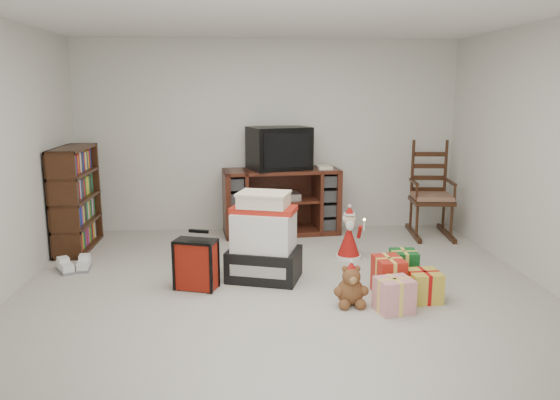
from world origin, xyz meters
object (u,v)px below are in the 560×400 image
(tv_stand, at_px, (281,202))
(crt_television, at_px, (279,148))
(santa_figurine, at_px, (349,238))
(bookshelf, at_px, (76,200))
(rocking_chair, at_px, (430,202))
(gift_pile, at_px, (264,242))
(red_suitcase, at_px, (196,264))
(teddy_bear, at_px, (351,288))
(mrs_claus_figurine, at_px, (251,249))
(gift_cluster, at_px, (403,282))
(sneaker_pair, at_px, (75,266))

(tv_stand, relative_size, crt_television, 1.78)
(santa_figurine, relative_size, crt_television, 0.69)
(tv_stand, distance_m, bookshelf, 2.51)
(rocking_chair, bearing_deg, gift_pile, -138.82)
(gift_pile, height_order, santa_figurine, gift_pile)
(bookshelf, distance_m, red_suitcase, 2.13)
(tv_stand, relative_size, teddy_bear, 4.33)
(santa_figurine, bearing_deg, bookshelf, 168.69)
(tv_stand, relative_size, santa_figurine, 2.57)
(mrs_claus_figurine, xyz_separation_m, gift_cluster, (1.36, -0.80, -0.10))
(gift_pile, height_order, red_suitcase, gift_pile)
(tv_stand, distance_m, red_suitcase, 2.20)
(tv_stand, relative_size, red_suitcase, 2.72)
(red_suitcase, xyz_separation_m, sneaker_pair, (-1.31, 0.63, -0.19))
(mrs_claus_figurine, bearing_deg, bookshelf, 153.45)
(tv_stand, relative_size, gift_pile, 1.79)
(tv_stand, xyz_separation_m, crt_television, (-0.03, 0.02, 0.69))
(tv_stand, distance_m, mrs_claus_figurine, 1.58)
(red_suitcase, xyz_separation_m, teddy_bear, (1.37, -0.49, -0.09))
(santa_figurine, bearing_deg, teddy_bear, -100.65)
(santa_figurine, xyz_separation_m, sneaker_pair, (-2.94, -0.22, -0.18))
(bookshelf, bearing_deg, gift_pile, -29.87)
(rocking_chair, height_order, gift_cluster, rocking_chair)
(tv_stand, relative_size, rocking_chair, 1.21)
(bookshelf, bearing_deg, mrs_claus_figurine, -26.55)
(red_suitcase, height_order, santa_figurine, santa_figurine)
(red_suitcase, bearing_deg, mrs_claus_figurine, 59.27)
(red_suitcase, bearing_deg, santa_figurine, 45.42)
(tv_stand, height_order, sneaker_pair, tv_stand)
(red_suitcase, bearing_deg, gift_pile, 37.86)
(teddy_bear, bearing_deg, gift_cluster, 16.55)
(rocking_chair, height_order, santa_figurine, rocking_chair)
(bookshelf, bearing_deg, red_suitcase, -44.45)
(santa_figurine, bearing_deg, tv_stand, 120.71)
(red_suitcase, bearing_deg, tv_stand, 82.04)
(gift_pile, bearing_deg, rocking_chair, 52.13)
(gift_cluster, bearing_deg, bookshelf, 151.83)
(teddy_bear, distance_m, gift_cluster, 0.53)
(bookshelf, bearing_deg, tv_stand, 11.51)
(tv_stand, height_order, gift_cluster, tv_stand)
(gift_cluster, bearing_deg, red_suitcase, 169.74)
(rocking_chair, height_order, red_suitcase, rocking_chair)
(bookshelf, xyz_separation_m, gift_pile, (2.15, -1.24, -0.20))
(mrs_claus_figurine, bearing_deg, teddy_bear, -48.25)
(rocking_chair, xyz_separation_m, gift_cluster, (-0.98, -2.13, -0.29))
(rocking_chair, height_order, mrs_claus_figurine, rocking_chair)
(rocking_chair, distance_m, sneaker_pair, 4.35)
(gift_cluster, bearing_deg, tv_stand, 111.85)
(teddy_bear, relative_size, gift_cluster, 0.37)
(sneaker_pair, bearing_deg, crt_television, 9.49)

